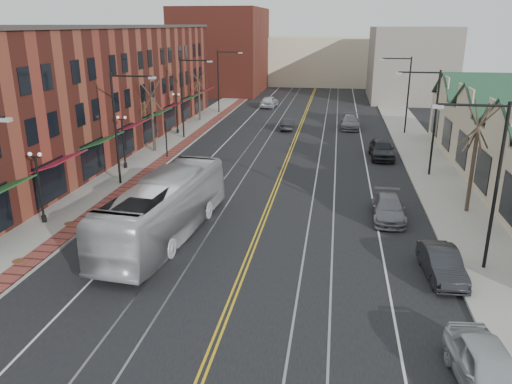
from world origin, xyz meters
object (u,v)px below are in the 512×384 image
(parked_car_b, at_px, (442,264))
(parked_car_a, at_px, (489,371))
(parked_car_c, at_px, (388,208))
(parked_suv, at_px, (127,220))
(parked_car_d, at_px, (382,149))
(transit_bus, at_px, (165,208))

(parked_car_b, bearing_deg, parked_car_a, -94.70)
(parked_car_b, bearing_deg, parked_car_c, 99.17)
(parked_suv, distance_m, parked_car_c, 15.63)
(parked_car_a, relative_size, parked_car_b, 1.11)
(parked_car_c, bearing_deg, parked_car_a, -81.84)
(parked_car_a, bearing_deg, parked_car_b, 84.35)
(parked_suv, bearing_deg, parked_car_a, 142.90)
(parked_car_a, height_order, parked_car_d, parked_car_d)
(parked_suv, height_order, parked_car_d, parked_car_d)
(parked_car_a, bearing_deg, parked_car_d, 86.42)
(transit_bus, xyz_separation_m, parked_suv, (-2.50, 0.48, -1.02))
(transit_bus, bearing_deg, parked_suv, -5.53)
(transit_bus, xyz_separation_m, parked_car_d, (13.22, 19.77, -0.88))
(transit_bus, distance_m, parked_car_d, 23.80)
(transit_bus, xyz_separation_m, parked_car_b, (14.30, -2.43, -1.03))
(transit_bus, distance_m, parked_suv, 2.74)
(parked_suv, relative_size, parked_car_c, 1.07)
(parked_car_a, distance_m, parked_car_c, 15.24)
(parked_car_a, relative_size, parked_car_d, 0.94)
(parked_suv, height_order, parked_car_a, parked_car_a)
(parked_car_c, bearing_deg, parked_car_d, 88.63)
(parked_car_a, distance_m, parked_car_d, 30.07)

